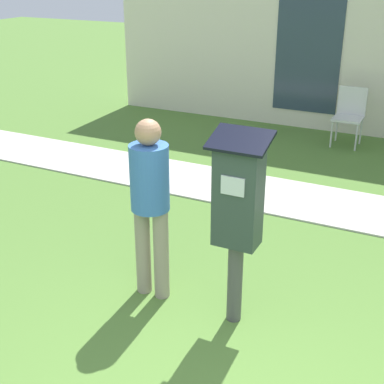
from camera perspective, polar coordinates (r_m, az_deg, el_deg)
sidewalk at (r=6.56m, az=16.22°, el=-1.70°), size 12.00×1.10×0.02m
parking_meter at (r=3.99m, az=4.90°, el=-1.48°), size 0.44×0.31×1.59m
person_standing at (r=4.36m, az=-4.48°, el=-0.49°), size 0.32×0.32×1.58m
outdoor_chair_left at (r=8.78m, az=16.48°, el=8.22°), size 0.44×0.44×0.90m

